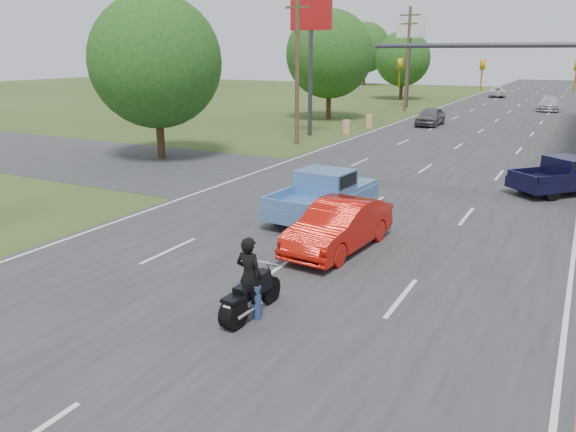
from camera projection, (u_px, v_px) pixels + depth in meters
The scene contains 22 objects.
main_road at pixel (481, 131), 42.41m from camera, with size 15.00×180.00×0.02m, color #2D2D30.
cross_road at pixel (389, 194), 23.76m from camera, with size 120.00×10.00×0.02m, color #2D2D30.
utility_pole_5 at pixel (297, 59), 35.02m from camera, with size 2.00×0.28×10.00m.
utility_pole_6 at pixel (408, 57), 55.36m from camera, with size 2.00×0.28×10.00m.
tree_0 at pixel (156, 62), 30.28m from camera, with size 7.14×7.14×8.84m.
tree_1 at pixel (330, 54), 48.61m from camera, with size 7.56×7.56×9.36m.
tree_2 at pixel (403, 59), 69.44m from camera, with size 6.72×6.72×8.32m.
tree_4 at pixel (184, 45), 94.90m from camera, with size 9.24×9.24×11.44m.
tree_6 at pixel (365, 48), 100.69m from camera, with size 8.82×8.82×10.92m.
barrel_2 at pixel (346, 127), 41.01m from camera, with size 0.56×0.56×1.00m, color orange.
barrel_3 at pixel (369, 121), 44.26m from camera, with size 0.56×0.56×1.00m, color orange.
pole_sign_left_near at pixel (311, 31), 38.34m from camera, with size 3.00×0.35×9.20m.
pole_sign_left_far at pixel (410, 38), 58.68m from camera, with size 3.00×0.35×9.20m.
signal_mast at pixel (553, 82), 18.94m from camera, with size 9.12×0.40×7.00m.
red_convertible at pixel (339, 226), 16.83m from camera, with size 1.58×4.52×1.49m, color #BB1208.
motorcycle at pixel (248, 298), 12.53m from camera, with size 0.67×2.17×1.10m.
rider at pixel (249, 280), 12.46m from camera, with size 0.66×0.43×1.82m, color black.
blue_pickup at pixel (325, 193), 20.26m from camera, with size 2.43×5.36×1.73m.
navy_pickup at pixel (567, 175), 23.61m from camera, with size 4.47×4.71×1.56m.
distant_car_grey at pixel (431, 117), 45.45m from camera, with size 1.73×4.31×1.47m, color #58575D.
distant_car_silver at pixel (549, 104), 56.92m from camera, with size 2.05×5.04×1.46m, color silver.
distant_car_white at pixel (498, 92), 74.20m from camera, with size 2.12×4.60×1.28m, color silver.
Camera 1 is at (7.04, -4.38, 5.78)m, focal length 35.00 mm.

